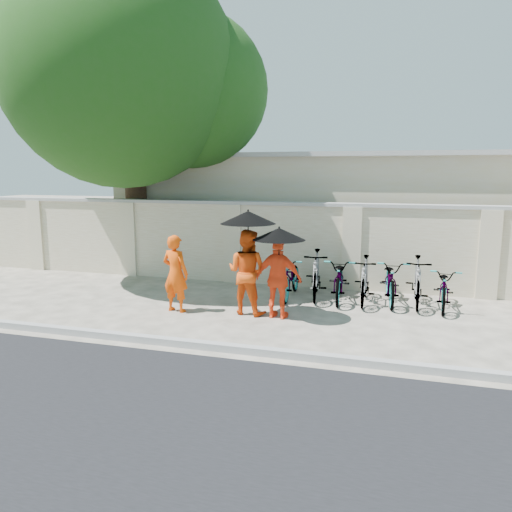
# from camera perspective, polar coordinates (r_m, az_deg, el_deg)

# --- Properties ---
(ground) EXTENTS (80.00, 80.00, 0.00)m
(ground) POSITION_cam_1_polar(r_m,az_deg,el_deg) (9.81, -2.98, -7.15)
(ground) COLOR #B7AB9A
(kerb) EXTENTS (40.00, 0.16, 0.12)m
(kerb) POSITION_cam_1_polar(r_m,az_deg,el_deg) (8.29, -6.95, -9.99)
(kerb) COLOR #959595
(kerb) RESTS_ON ground
(compound_wall) EXTENTS (20.00, 0.30, 2.00)m
(compound_wall) POSITION_cam_1_polar(r_m,az_deg,el_deg) (12.37, 6.33, 1.10)
(compound_wall) COLOR beige
(compound_wall) RESTS_ON ground
(building_behind) EXTENTS (14.00, 6.00, 3.20)m
(building_behind) POSITION_cam_1_polar(r_m,az_deg,el_deg) (15.93, 12.38, 5.04)
(building_behind) COLOR #B2ADA0
(building_behind) RESTS_ON ground
(shade_tree) EXTENTS (6.70, 6.20, 8.20)m
(shade_tree) POSITION_cam_1_polar(r_m,az_deg,el_deg) (13.82, -14.03, 18.85)
(shade_tree) COLOR brown
(shade_tree) RESTS_ON ground
(monk_left) EXTENTS (0.63, 0.47, 1.58)m
(monk_left) POSITION_cam_1_polar(r_m,az_deg,el_deg) (10.23, -9.20, -1.98)
(monk_left) COLOR #F94C08
(monk_left) RESTS_ON ground
(monk_center) EXTENTS (0.94, 0.79, 1.71)m
(monk_center) POSITION_cam_1_polar(r_m,az_deg,el_deg) (9.94, -1.03, -1.82)
(monk_center) COLOR #E64C0F
(monk_center) RESTS_ON ground
(parasol_center) EXTENTS (1.09, 1.09, 1.11)m
(parasol_center) POSITION_cam_1_polar(r_m,az_deg,el_deg) (9.69, -0.91, 4.43)
(parasol_center) COLOR black
(parasol_center) RESTS_ON ground
(monk_right) EXTENTS (0.97, 0.51, 1.57)m
(monk_right) POSITION_cam_1_polar(r_m,az_deg,el_deg) (9.65, 2.61, -2.59)
(monk_right) COLOR #FF471A
(monk_right) RESTS_ON ground
(parasol_right) EXTENTS (1.01, 1.01, 0.89)m
(parasol_right) POSITION_cam_1_polar(r_m,az_deg,el_deg) (9.42, 2.66, 2.53)
(parasol_right) COLOR black
(parasol_right) RESTS_ON ground
(bike_0) EXTENTS (0.69, 1.81, 0.94)m
(bike_0) POSITION_cam_1_polar(r_m,az_deg,el_deg) (11.30, 4.07, -2.42)
(bike_0) COLOR slate
(bike_0) RESTS_ON ground
(bike_1) EXTENTS (0.72, 1.84, 1.08)m
(bike_1) POSITION_cam_1_polar(r_m,az_deg,el_deg) (11.30, 6.89, -2.11)
(bike_1) COLOR slate
(bike_1) RESTS_ON ground
(bike_2) EXTENTS (0.79, 1.89, 0.97)m
(bike_2) POSITION_cam_1_polar(r_m,az_deg,el_deg) (11.19, 9.58, -2.58)
(bike_2) COLOR slate
(bike_2) RESTS_ON ground
(bike_3) EXTENTS (0.50, 1.70, 1.02)m
(bike_3) POSITION_cam_1_polar(r_m,az_deg,el_deg) (11.03, 12.31, -2.73)
(bike_3) COLOR slate
(bike_3) RESTS_ON ground
(bike_4) EXTENTS (0.83, 1.92, 0.98)m
(bike_4) POSITION_cam_1_polar(r_m,az_deg,el_deg) (11.21, 15.16, -2.74)
(bike_4) COLOR slate
(bike_4) RESTS_ON ground
(bike_5) EXTENTS (0.51, 1.75, 1.05)m
(bike_5) POSITION_cam_1_polar(r_m,az_deg,el_deg) (11.11, 17.95, -2.81)
(bike_5) COLOR slate
(bike_5) RESTS_ON ground
(bike_6) EXTENTS (0.69, 1.73, 0.89)m
(bike_6) POSITION_cam_1_polar(r_m,az_deg,el_deg) (11.06, 20.75, -3.43)
(bike_6) COLOR slate
(bike_6) RESTS_ON ground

